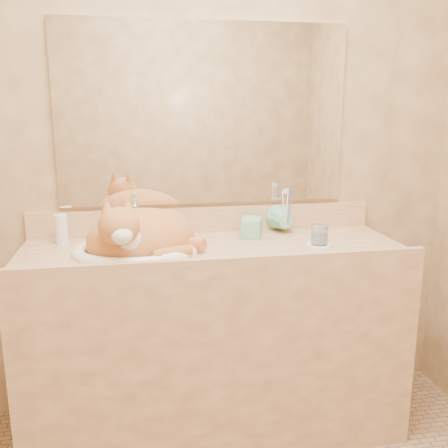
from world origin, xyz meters
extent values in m
cube|color=olive|center=(0.00, 1.00, 1.25)|extent=(2.40, 0.02, 2.50)
cube|color=white|center=(0.00, 0.99, 1.39)|extent=(1.30, 0.02, 0.80)
imported|color=#76BD94|center=(0.17, 0.80, 0.94)|extent=(0.11, 0.11, 0.19)
imported|color=#76BD94|center=(0.36, 0.87, 0.91)|extent=(0.13, 0.13, 0.11)
cylinder|color=white|center=(0.44, 0.65, 0.85)|extent=(0.11, 0.11, 0.01)
cylinder|color=silver|center=(0.44, 0.65, 0.90)|extent=(0.07, 0.07, 0.08)
cylinder|color=white|center=(-0.63, 0.89, 0.91)|extent=(0.05, 0.05, 0.13)
camera|label=1|loc=(-0.32, -1.27, 1.42)|focal=40.00mm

